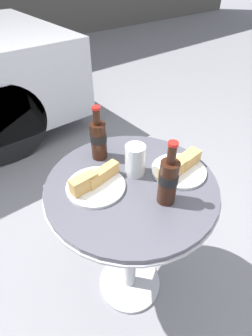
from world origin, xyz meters
The scene contains 7 objects.
ground_plane centered at (0.00, 0.00, 0.00)m, with size 30.00×30.00×0.00m, color gray.
bistro_table centered at (0.00, 0.00, 0.60)m, with size 0.66×0.66×0.77m.
cola_bottle_left centered at (0.03, -0.14, 0.87)m, with size 0.07×0.07×0.24m.
cola_bottle_right centered at (0.00, 0.21, 0.86)m, with size 0.07×0.07×0.23m.
drinking_glass centered at (0.05, 0.03, 0.83)m, with size 0.08×0.08×0.13m.
lunch_plate_near centered at (-0.12, 0.06, 0.79)m, with size 0.22×0.22×0.07m.
lunch_plate_far centered at (0.18, -0.07, 0.79)m, with size 0.22×0.21×0.07m.
Camera 1 is at (-0.47, -0.55, 1.44)m, focal length 28.00 mm.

